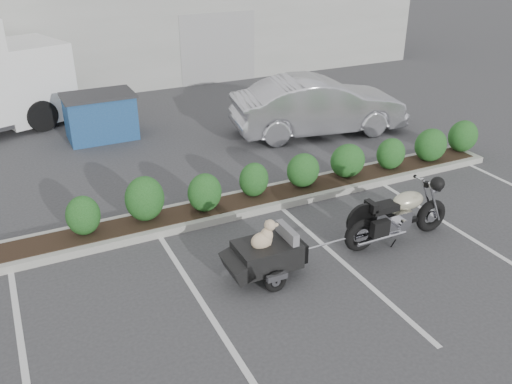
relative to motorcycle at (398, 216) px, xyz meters
name	(u,v)px	position (x,y,z in m)	size (l,w,h in m)	color
ground	(270,263)	(-2.54, 0.36, -0.54)	(90.00, 90.00, 0.00)	#38383A
planter_kerb	(264,199)	(-1.54, 2.56, -0.46)	(12.00, 1.00, 0.15)	#9E9E93
building	(83,18)	(-2.54, 17.36, 1.46)	(26.00, 10.00, 4.00)	#9EA099
motorcycle	(398,216)	(0.00, 0.00, 0.00)	(2.35, 0.79, 1.35)	black
pet_trailer	(266,254)	(-2.78, 0.02, -0.07)	(1.86, 1.03, 1.12)	black
sedan	(319,106)	(1.87, 5.84, 0.27)	(1.72, 4.93, 1.63)	silver
dumpster	(100,116)	(-3.87, 8.15, 0.11)	(1.95, 1.34, 1.28)	navy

